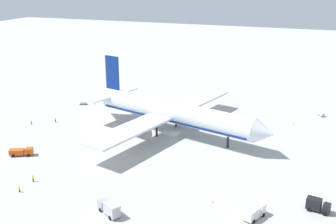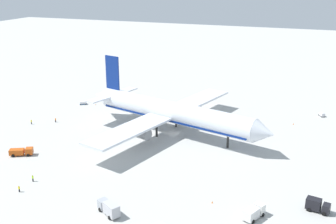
{
  "view_description": "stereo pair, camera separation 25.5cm",
  "coord_description": "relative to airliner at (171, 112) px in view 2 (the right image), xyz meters",
  "views": [
    {
      "loc": [
        44.1,
        -120.2,
        50.54
      ],
      "look_at": [
        -2.68,
        1.73,
        6.66
      ],
      "focal_mm": 44.15,
      "sensor_mm": 36.0,
      "label": 1
    },
    {
      "loc": [
        44.34,
        -120.11,
        50.54
      ],
      "look_at": [
        -2.68,
        1.73,
        6.66
      ],
      "focal_mm": 44.15,
      "sensor_mm": 36.0,
      "label": 2
    }
  ],
  "objects": [
    {
      "name": "service_truck_1",
      "position": [
        -34.3,
        -32.84,
        -6.0
      ],
      "size": [
        6.85,
        4.87,
        2.27
      ],
      "color": "#BF4C14",
      "rests_on": "ground"
    },
    {
      "name": "traffic_cone_3",
      "position": [
        -39.46,
        17.85,
        -6.96
      ],
      "size": [
        0.36,
        0.36,
        0.55
      ],
      "primitive_type": "cone",
      "color": "orange",
      "rests_on": "ground"
    },
    {
      "name": "ground_plane",
      "position": [
        1.1,
        -0.37,
        -7.23
      ],
      "size": [
        600.0,
        600.0,
        0.0
      ],
      "primitive_type": "plane",
      "color": "#B2B2AD"
    },
    {
      "name": "baggage_cart_0",
      "position": [
        46.66,
        35.83,
        -6.46
      ],
      "size": [
        2.61,
        3.27,
        1.42
      ],
      "color": "gray",
      "rests_on": "ground"
    },
    {
      "name": "ground_worker_3",
      "position": [
        -48.85,
        -10.2,
        -6.34
      ],
      "size": [
        0.51,
        0.51,
        1.76
      ],
      "color": "#3F3F47",
      "rests_on": "ground"
    },
    {
      "name": "ground_worker_1",
      "position": [
        -20.87,
        -44.74,
        -6.33
      ],
      "size": [
        0.55,
        0.55,
        1.77
      ],
      "color": "black",
      "rests_on": "ground"
    },
    {
      "name": "service_truck_4",
      "position": [
        47.46,
        -33.35,
        -5.66
      ],
      "size": [
        5.42,
        3.16,
        2.94
      ],
      "color": "black",
      "rests_on": "ground"
    },
    {
      "name": "ground_worker_2",
      "position": [
        -42.14,
        -5.37,
        -6.42
      ],
      "size": [
        0.46,
        0.46,
        1.61
      ],
      "color": "black",
      "rests_on": "ground"
    },
    {
      "name": "airliner",
      "position": [
        0.0,
        0.0,
        0.0
      ],
      "size": [
        69.88,
        69.3,
        23.04
      ],
      "color": "silver",
      "rests_on": "ground"
    },
    {
      "name": "traffic_cone_1",
      "position": [
        24.77,
        -38.42,
        -6.96
      ],
      "size": [
        0.36,
        0.36,
        0.55
      ],
      "primitive_type": "cone",
      "color": "orange",
      "rests_on": "ground"
    },
    {
      "name": "traffic_cone_0",
      "position": [
        37.58,
        22.65,
        -6.96
      ],
      "size": [
        0.36,
        0.36,
        0.55
      ],
      "primitive_type": "cone",
      "color": "orange",
      "rests_on": "ground"
    },
    {
      "name": "ground_worker_4",
      "position": [
        -20.49,
        -50.34,
        -6.4
      ],
      "size": [
        0.43,
        0.43,
        1.65
      ],
      "color": "black",
      "rests_on": "ground"
    },
    {
      "name": "baggage_cart_1",
      "position": [
        -44.3,
        16.38,
        -6.57
      ],
      "size": [
        3.37,
        2.47,
        1.2
      ],
      "color": "#26598C",
      "rests_on": "ground"
    },
    {
      "name": "service_truck_2",
      "position": [
        34.79,
        -41.21,
        -5.7
      ],
      "size": [
        4.42,
        6.2,
        2.69
      ],
      "color": "white",
      "rests_on": "ground"
    },
    {
      "name": "service_truck_0",
      "position": [
        4.78,
        -51.18,
        -5.58
      ],
      "size": [
        6.66,
        5.08,
        3.08
      ],
      "color": "#999EA5",
      "rests_on": "ground"
    }
  ]
}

